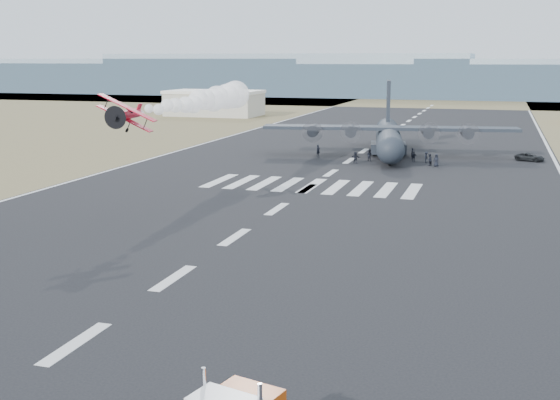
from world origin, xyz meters
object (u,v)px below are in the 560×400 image
at_px(crew_b, 369,155).
at_px(support_vehicle, 530,157).
at_px(crew_c, 426,157).
at_px(crew_h, 429,160).
at_px(crew_d, 414,157).
at_px(hangar_left, 214,103).
at_px(crew_g, 318,151).
at_px(crew_f, 355,157).
at_px(crew_e, 436,160).
at_px(aerobatic_biplane, 126,114).
at_px(crew_a, 412,154).
at_px(transport_aircraft, 389,136).

bearing_deg(crew_b, support_vehicle, -148.87).
relative_size(crew_c, crew_h, 0.95).
distance_m(crew_c, crew_d, 1.84).
bearing_deg(hangar_left, crew_g, -56.33).
relative_size(support_vehicle, crew_f, 2.56).
height_order(crew_e, crew_f, crew_e).
xyz_separation_m(aerobatic_biplane, crew_b, (14.74, 45.42, -9.12)).
height_order(crew_c, crew_h, crew_h).
bearing_deg(crew_f, aerobatic_biplane, 96.65).
relative_size(support_vehicle, crew_b, 2.42).
xyz_separation_m(support_vehicle, crew_a, (-17.06, -3.29, 0.26)).
height_order(crew_c, crew_g, crew_g).
bearing_deg(crew_c, aerobatic_biplane, 165.81).
relative_size(hangar_left, crew_b, 13.93).
height_order(hangar_left, crew_g, hangar_left).
distance_m(hangar_left, transport_aircraft, 85.62).
height_order(crew_d, crew_f, crew_f).
height_order(crew_d, crew_h, crew_h).
height_order(transport_aircraft, crew_g, transport_aircraft).
relative_size(transport_aircraft, crew_g, 21.92).
xyz_separation_m(hangar_left, transport_aircraft, (56.54, -64.30, -0.47)).
relative_size(aerobatic_biplane, crew_b, 3.08).
relative_size(crew_f, crew_g, 0.92).
bearing_deg(transport_aircraft, crew_e, -61.56).
height_order(hangar_left, crew_f, hangar_left).
xyz_separation_m(hangar_left, crew_g, (46.33, -69.53, -2.51)).
distance_m(crew_c, crew_g, 17.03).
xyz_separation_m(crew_b, crew_c, (8.33, 0.79, -0.06)).
bearing_deg(support_vehicle, transport_aircraft, 105.05).
bearing_deg(crew_g, crew_b, -73.02).
height_order(transport_aircraft, crew_d, transport_aircraft).
relative_size(transport_aircraft, support_vehicle, 9.26).
bearing_deg(transport_aircraft, crew_a, -54.03).
bearing_deg(crew_e, support_vehicle, 41.08).
bearing_deg(crew_b, crew_f, 74.11).
height_order(crew_g, crew_h, crew_g).
height_order(aerobatic_biplane, crew_h, aerobatic_biplane).
xyz_separation_m(transport_aircraft, crew_f, (-3.17, -10.76, -2.11)).
bearing_deg(crew_a, aerobatic_biplane, -43.13).
bearing_deg(support_vehicle, crew_f, 129.37).
relative_size(crew_c, crew_g, 0.91).
height_order(crew_a, crew_e, crew_e).
bearing_deg(crew_a, hangar_left, -158.81).
distance_m(crew_d, crew_e, 4.98).
height_order(transport_aircraft, support_vehicle, transport_aircraft).
distance_m(crew_b, crew_d, 6.54).
bearing_deg(crew_b, crew_d, -159.12).
height_order(support_vehicle, crew_b, crew_b).
bearing_deg(crew_a, crew_c, 17.77).
relative_size(hangar_left, aerobatic_biplane, 4.53).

